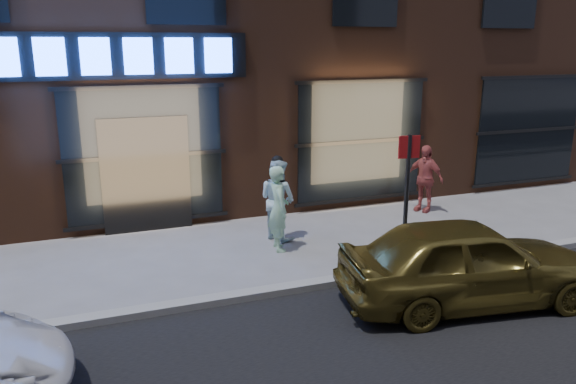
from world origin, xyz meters
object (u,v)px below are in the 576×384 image
at_px(man_cap, 278,199).
at_px(gold_sedan, 469,262).
at_px(passerby, 424,178).
at_px(sign_post, 407,189).
at_px(man_bowtie, 279,208).

height_order(man_cap, gold_sedan, man_cap).
height_order(passerby, sign_post, sign_post).
bearing_deg(gold_sedan, man_cap, 32.87).
bearing_deg(passerby, man_bowtie, -101.20).
bearing_deg(gold_sedan, man_bowtie, 39.54).
relative_size(man_bowtie, man_cap, 1.00).
distance_m(gold_sedan, sign_post, 1.71).
xyz_separation_m(passerby, sign_post, (-2.34, -2.88, 0.65)).
distance_m(man_bowtie, gold_sedan, 3.70).
xyz_separation_m(man_cap, passerby, (3.87, 0.61, -0.03)).
bearing_deg(man_bowtie, gold_sedan, -143.98).
xyz_separation_m(man_bowtie, man_cap, (0.20, 0.61, -0.00)).
bearing_deg(sign_post, man_cap, 130.11).
distance_m(man_cap, passerby, 3.91).
distance_m(passerby, gold_sedan, 4.91).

